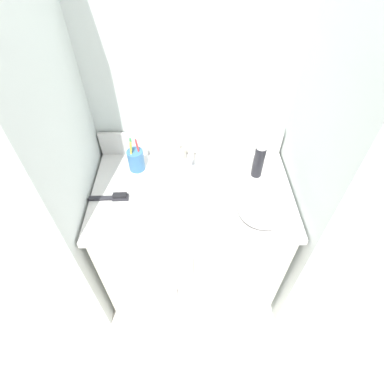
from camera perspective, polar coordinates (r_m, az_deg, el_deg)
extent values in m
plane|color=beige|center=(1.97, -0.01, -14.94)|extent=(6.00, 6.00, 0.00)
cube|color=silver|center=(1.41, -0.24, 19.99)|extent=(1.08, 0.08, 2.20)
cube|color=silver|center=(1.23, -24.61, 11.07)|extent=(0.08, 0.64, 2.20)
cube|color=silver|center=(1.24, 24.36, 11.51)|extent=(0.08, 0.64, 2.20)
cube|color=silver|center=(1.66, -0.02, -9.05)|extent=(0.87, 0.52, 0.73)
cube|color=silver|center=(1.57, -7.89, -17.88)|extent=(0.42, 0.02, 0.58)
cube|color=silver|center=(1.37, 9.59, -13.30)|extent=(0.38, 0.02, 0.17)
cube|color=silver|center=(1.55, -3.10, -18.55)|extent=(0.02, 0.02, 0.09)
cube|color=silver|center=(1.36, 9.70, -13.96)|extent=(0.10, 0.02, 0.01)
cube|color=silver|center=(1.36, -0.02, -0.15)|extent=(0.90, 0.56, 0.03)
ellipsoid|color=beige|center=(1.41, -0.02, -1.92)|extent=(0.36, 0.27, 0.16)
cylinder|color=silver|center=(1.47, -0.02, -3.84)|extent=(0.03, 0.03, 0.01)
cube|color=silver|center=(1.51, -0.18, 9.36)|extent=(0.90, 0.02, 0.12)
cube|color=silver|center=(1.46, -0.12, 5.23)|extent=(0.09, 0.06, 0.02)
cylinder|color=silver|center=(1.43, -0.12, 6.80)|extent=(0.02, 0.02, 0.08)
cylinder|color=silver|center=(1.38, -0.11, 7.34)|extent=(0.02, 0.06, 0.02)
sphere|color=silver|center=(1.40, -0.13, 9.01)|extent=(0.03, 0.03, 0.03)
cylinder|color=teal|center=(1.45, -10.61, 5.98)|extent=(0.08, 0.08, 0.10)
cylinder|color=#D13838|center=(1.42, -10.01, 7.18)|extent=(0.02, 0.01, 0.17)
cube|color=white|center=(1.37, -10.18, 9.84)|extent=(0.01, 0.02, 0.03)
cylinder|color=green|center=(1.44, -11.43, 7.43)|extent=(0.02, 0.02, 0.17)
cube|color=white|center=(1.39, -12.18, 10.19)|extent=(0.01, 0.02, 0.03)
cylinder|color=yellow|center=(1.42, -11.48, 6.50)|extent=(0.02, 0.02, 0.16)
cube|color=white|center=(1.36, -12.28, 8.82)|extent=(0.01, 0.02, 0.03)
cylinder|color=beige|center=(1.47, -2.22, 7.32)|extent=(0.05, 0.05, 0.09)
cylinder|color=silver|center=(1.43, -2.29, 9.17)|extent=(0.02, 0.02, 0.03)
cylinder|color=silver|center=(1.41, -2.31, 9.26)|extent=(0.01, 0.03, 0.01)
cylinder|color=black|center=(1.40, 12.56, 5.65)|extent=(0.05, 0.05, 0.16)
cylinder|color=white|center=(1.35, 13.19, 8.57)|extent=(0.05, 0.05, 0.02)
cube|color=#232328|center=(1.37, -17.04, -1.14)|extent=(0.10, 0.02, 0.01)
cube|color=#232328|center=(1.35, -13.47, -1.01)|extent=(0.07, 0.03, 0.02)
cube|color=black|center=(1.34, -13.58, -0.60)|extent=(0.06, 0.03, 0.01)
ellipsoid|color=white|center=(1.25, 13.13, -2.96)|extent=(0.20, 0.21, 0.10)
ellipsoid|color=white|center=(1.26, 15.19, -4.28)|extent=(0.12, 0.15, 0.07)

